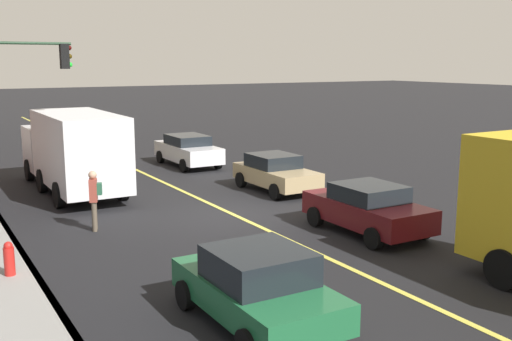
{
  "coord_description": "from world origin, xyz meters",
  "views": [
    {
      "loc": [
        -16.98,
        8.95,
        4.95
      ],
      "look_at": [
        -1.73,
        0.06,
        1.72
      ],
      "focal_mm": 42.2,
      "sensor_mm": 36.0,
      "label": 1
    }
  ],
  "objects_px": {
    "car_white": "(188,150)",
    "pedestrian_with_backpack": "(94,195)",
    "car_tan": "(276,172)",
    "traffic_light_mast": "(10,89)",
    "car_green": "(257,286)",
    "truck_white": "(73,150)",
    "fire_hydrant": "(9,262)",
    "car_maroon": "(367,208)"
  },
  "relations": [
    {
      "from": "car_white",
      "to": "pedestrian_with_backpack",
      "type": "bearing_deg",
      "value": 142.09
    },
    {
      "from": "car_tan",
      "to": "pedestrian_with_backpack",
      "type": "bearing_deg",
      "value": 104.99
    },
    {
      "from": "car_white",
      "to": "traffic_light_mast",
      "type": "relative_size",
      "value": 0.75
    },
    {
      "from": "car_green",
      "to": "traffic_light_mast",
      "type": "xyz_separation_m",
      "value": [
        13.35,
        2.21,
        3.24
      ]
    },
    {
      "from": "pedestrian_with_backpack",
      "to": "traffic_light_mast",
      "type": "distance_m",
      "value": 6.29
    },
    {
      "from": "car_tan",
      "to": "truck_white",
      "type": "height_order",
      "value": "truck_white"
    },
    {
      "from": "fire_hydrant",
      "to": "car_tan",
      "type": "bearing_deg",
      "value": -63.33
    },
    {
      "from": "car_green",
      "to": "fire_hydrant",
      "type": "xyz_separation_m",
      "value": [
        4.75,
        3.73,
        -0.28
      ]
    },
    {
      "from": "car_tan",
      "to": "traffic_light_mast",
      "type": "height_order",
      "value": "traffic_light_mast"
    },
    {
      "from": "traffic_light_mast",
      "to": "fire_hydrant",
      "type": "xyz_separation_m",
      "value": [
        -8.61,
        1.52,
        -3.53
      ]
    },
    {
      "from": "truck_white",
      "to": "pedestrian_with_backpack",
      "type": "relative_size",
      "value": 4.49
    },
    {
      "from": "car_maroon",
      "to": "car_white",
      "type": "xyz_separation_m",
      "value": [
        13.15,
        -0.16,
        0.02
      ]
    },
    {
      "from": "fire_hydrant",
      "to": "pedestrian_with_backpack",
      "type": "bearing_deg",
      "value": -41.58
    },
    {
      "from": "car_tan",
      "to": "car_green",
      "type": "bearing_deg",
      "value": 146.23
    },
    {
      "from": "traffic_light_mast",
      "to": "fire_hydrant",
      "type": "relative_size",
      "value": 6.24
    },
    {
      "from": "car_maroon",
      "to": "fire_hydrant",
      "type": "distance_m",
      "value": 9.68
    },
    {
      "from": "truck_white",
      "to": "fire_hydrant",
      "type": "distance_m",
      "value": 9.67
    },
    {
      "from": "pedestrian_with_backpack",
      "to": "traffic_light_mast",
      "type": "xyz_separation_m",
      "value": [
        5.41,
        1.32,
        2.93
      ]
    },
    {
      "from": "car_white",
      "to": "traffic_light_mast",
      "type": "height_order",
      "value": "traffic_light_mast"
    },
    {
      "from": "car_green",
      "to": "car_white",
      "type": "height_order",
      "value": "car_green"
    },
    {
      "from": "pedestrian_with_backpack",
      "to": "car_maroon",
      "type": "bearing_deg",
      "value": -122.04
    },
    {
      "from": "car_white",
      "to": "fire_hydrant",
      "type": "bearing_deg",
      "value": 141.08
    },
    {
      "from": "car_tan",
      "to": "fire_hydrant",
      "type": "height_order",
      "value": "car_tan"
    },
    {
      "from": "car_maroon",
      "to": "car_green",
      "type": "xyz_separation_m",
      "value": [
        -3.7,
        5.89,
        0.0
      ]
    },
    {
      "from": "car_maroon",
      "to": "traffic_light_mast",
      "type": "distance_m",
      "value": 13.01
    },
    {
      "from": "car_white",
      "to": "fire_hydrant",
      "type": "height_order",
      "value": "car_white"
    },
    {
      "from": "car_white",
      "to": "car_green",
      "type": "bearing_deg",
      "value": 160.27
    },
    {
      "from": "car_tan",
      "to": "car_white",
      "type": "bearing_deg",
      "value": 5.17
    },
    {
      "from": "car_tan",
      "to": "truck_white",
      "type": "relative_size",
      "value": 0.48
    },
    {
      "from": "traffic_light_mast",
      "to": "car_tan",
      "type": "bearing_deg",
      "value": -110.85
    },
    {
      "from": "car_tan",
      "to": "car_white",
      "type": "height_order",
      "value": "car_white"
    },
    {
      "from": "car_tan",
      "to": "pedestrian_with_backpack",
      "type": "height_order",
      "value": "pedestrian_with_backpack"
    },
    {
      "from": "car_green",
      "to": "truck_white",
      "type": "height_order",
      "value": "truck_white"
    },
    {
      "from": "car_white",
      "to": "car_tan",
      "type": "bearing_deg",
      "value": -174.83
    },
    {
      "from": "car_white",
      "to": "traffic_light_mast",
      "type": "distance_m",
      "value": 9.53
    },
    {
      "from": "car_maroon",
      "to": "pedestrian_with_backpack",
      "type": "relative_size",
      "value": 2.23
    },
    {
      "from": "car_maroon",
      "to": "car_white",
      "type": "relative_size",
      "value": 0.91
    },
    {
      "from": "car_white",
      "to": "truck_white",
      "type": "bearing_deg",
      "value": 117.74
    },
    {
      "from": "truck_white",
      "to": "pedestrian_with_backpack",
      "type": "xyz_separation_m",
      "value": [
        -5.68,
        0.81,
        -0.58
      ]
    },
    {
      "from": "fire_hydrant",
      "to": "car_white",
      "type": "bearing_deg",
      "value": -38.92
    },
    {
      "from": "fire_hydrant",
      "to": "car_green",
      "type": "bearing_deg",
      "value": -141.83
    },
    {
      "from": "car_maroon",
      "to": "fire_hydrant",
      "type": "relative_size",
      "value": 4.26
    }
  ]
}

